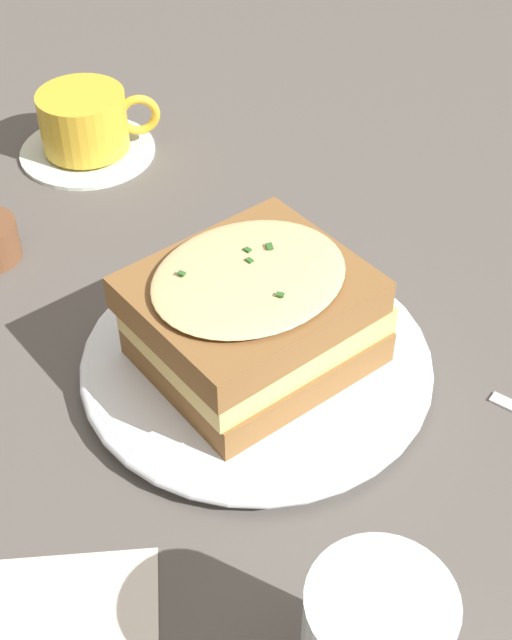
# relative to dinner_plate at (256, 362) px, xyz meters

# --- Properties ---
(ground_plane) EXTENTS (2.40, 2.40, 0.00)m
(ground_plane) POSITION_rel_dinner_plate_xyz_m (-0.00, 0.01, -0.01)
(ground_plane) COLOR #514C47
(dinner_plate) EXTENTS (0.24, 0.24, 0.02)m
(dinner_plate) POSITION_rel_dinner_plate_xyz_m (0.00, 0.00, 0.00)
(dinner_plate) COLOR white
(dinner_plate) RESTS_ON ground_plane
(sandwich) EXTENTS (0.17, 0.18, 0.08)m
(sandwich) POSITION_rel_dinner_plate_xyz_m (-0.00, 0.00, 0.04)
(sandwich) COLOR brown
(sandwich) RESTS_ON dinner_plate
(teacup_with_saucer) EXTENTS (0.12, 0.13, 0.06)m
(teacup_with_saucer) POSITION_rel_dinner_plate_xyz_m (0.30, 0.08, 0.02)
(teacup_with_saucer) COLOR silver
(teacup_with_saucer) RESTS_ON ground_plane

